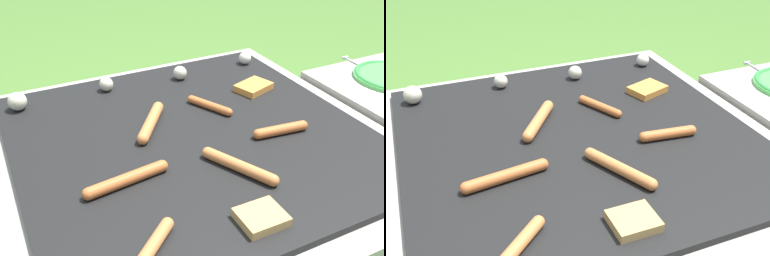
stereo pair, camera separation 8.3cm
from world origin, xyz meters
TOP-DOWN VIEW (x-y plane):
  - ground_plane at (0.00, 0.00)m, footprint 14.00×14.00m
  - grill at (0.00, 0.00)m, footprint 1.00×1.00m
  - sausage_mid_left at (0.02, -0.19)m, footprint 0.10×0.18m
  - sausage_back_left at (-0.08, 0.08)m, footprint 0.13×0.17m
  - sausage_front_center at (0.11, 0.10)m, footprint 0.08×0.14m
  - sausage_mid_right at (-0.22, -0.12)m, footprint 0.20×0.05m
  - sausage_front_right at (-0.25, -0.33)m, footprint 0.13×0.11m
  - sausage_back_center at (0.21, -0.10)m, footprint 0.15×0.04m
  - bread_slice_center at (0.29, 0.15)m, footprint 0.12×0.11m
  - bread_slice_left at (-0.02, -0.35)m, footprint 0.09×0.08m
  - mushroom_row at (-0.07, 0.34)m, footprint 0.80×0.07m
  - fork_utensil at (0.72, 0.14)m, footprint 0.02×0.19m

SIDE VIEW (x-z plane):
  - ground_plane at x=0.00m, z-range 0.00..0.00m
  - grill at x=0.00m, z-range 0.00..0.43m
  - fork_utensil at x=0.72m, z-range 0.43..0.44m
  - bread_slice_center at x=0.29m, z-range 0.43..0.45m
  - bread_slice_left at x=-0.02m, z-range 0.43..0.45m
  - sausage_front_center at x=0.11m, z-range 0.43..0.46m
  - sausage_front_right at x=-0.25m, z-range 0.43..0.46m
  - sausage_back_center at x=0.21m, z-range 0.43..0.46m
  - sausage_mid_right at x=-0.22m, z-range 0.43..0.46m
  - sausage_mid_left at x=0.02m, z-range 0.43..0.46m
  - sausage_back_left at x=-0.08m, z-range 0.43..0.46m
  - mushroom_row at x=-0.07m, z-range 0.43..0.48m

